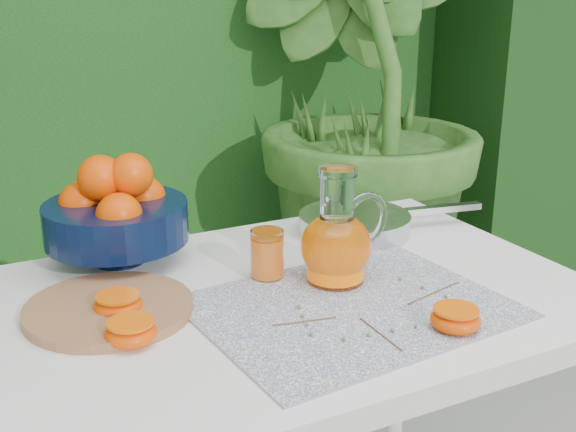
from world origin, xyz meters
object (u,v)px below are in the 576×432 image
white_table (293,334)px  saute_pan (356,223)px  fruit_bowl (116,213)px  cutting_board (109,309)px  juice_pitcher (337,243)px

white_table → saute_pan: bearing=38.4°
white_table → saute_pan: 0.34m
fruit_bowl → white_table: bearing=-49.8°
cutting_board → fruit_bowl: size_ratio=0.90×
cutting_board → juice_pitcher: 0.40m
white_table → juice_pitcher: juice_pitcher is taller
juice_pitcher → saute_pan: size_ratio=0.48×
white_table → saute_pan: saute_pan is taller
cutting_board → juice_pitcher: size_ratio=1.31×
white_table → saute_pan: (0.25, 0.20, 0.11)m
saute_pan → fruit_bowl: bearing=171.2°
white_table → fruit_bowl: size_ratio=3.37×
juice_pitcher → saute_pan: bearing=50.3°
fruit_bowl → juice_pitcher: same height
fruit_bowl → saute_pan: 0.49m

